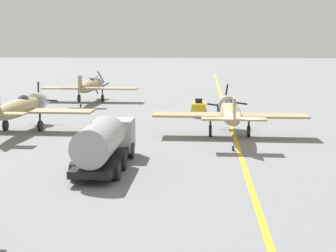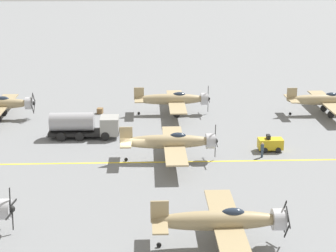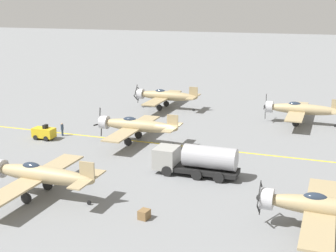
% 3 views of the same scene
% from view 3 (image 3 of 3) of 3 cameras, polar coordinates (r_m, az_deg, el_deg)
% --- Properties ---
extents(ground_plane, '(400.00, 400.00, 0.00)m').
position_cam_3_polar(ground_plane, '(53.53, 0.05, -2.28)').
color(ground_plane, slate).
extents(taxiway_stripe, '(0.30, 160.00, 0.01)m').
position_cam_3_polar(taxiway_stripe, '(53.53, 0.05, -2.27)').
color(taxiway_stripe, yellow).
rests_on(taxiway_stripe, ground).
extents(airplane_mid_right, '(12.00, 9.98, 3.65)m').
position_cam_3_polar(airplane_mid_right, '(70.99, -0.37, 3.70)').
color(airplane_mid_right, '#9D8960').
rests_on(airplane_mid_right, ground).
extents(airplane_mid_left, '(12.00, 9.98, 3.80)m').
position_cam_3_polar(airplane_mid_left, '(40.26, -15.40, -5.71)').
color(airplane_mid_left, tan).
rests_on(airplane_mid_left, ground).
extents(airplane_near_right, '(12.00, 9.98, 3.79)m').
position_cam_3_polar(airplane_near_right, '(64.46, 15.81, 1.97)').
color(airplane_near_right, tan).
rests_on(airplane_near_right, ground).
extents(airplane_mid_center, '(12.00, 9.98, 3.79)m').
position_cam_3_polar(airplane_mid_center, '(53.99, -3.95, 0.06)').
color(airplane_mid_center, tan).
rests_on(airplane_mid_center, ground).
extents(airplane_near_left, '(12.00, 9.98, 3.65)m').
position_cam_3_polar(airplane_near_left, '(34.71, 18.67, -9.38)').
color(airplane_near_left, tan).
rests_on(airplane_near_left, ground).
extents(fuel_tanker, '(2.68, 8.00, 2.98)m').
position_cam_3_polar(fuel_tanker, '(43.90, 3.41, -4.14)').
color(fuel_tanker, black).
rests_on(fuel_tanker, ground).
extents(tow_tractor, '(1.57, 2.60, 1.79)m').
position_cam_3_polar(tow_tractor, '(57.36, -14.89, -0.79)').
color(tow_tractor, gold).
rests_on(tow_tractor, ground).
extents(ground_crew_walking, '(0.35, 0.35, 1.62)m').
position_cam_3_polar(ground_crew_walking, '(58.21, -12.78, -0.33)').
color(ground_crew_walking, '#334256').
rests_on(ground_crew_walking, ground).
extents(supply_crate_by_tanker, '(0.95, 0.83, 0.71)m').
position_cam_3_polar(supply_crate_by_tanker, '(35.81, -2.92, -10.71)').
color(supply_crate_by_tanker, brown).
rests_on(supply_crate_by_tanker, ground).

